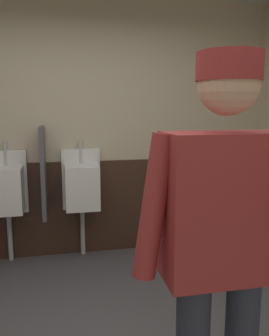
{
  "coord_description": "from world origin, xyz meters",
  "views": [
    {
      "loc": [
        -0.16,
        -1.81,
        1.57
      ],
      "look_at": [
        0.23,
        0.01,
        1.25
      ],
      "focal_mm": 37.44,
      "sensor_mm": 36.0,
      "label": 1
    }
  ],
  "objects": [
    {
      "name": "privacy_divider_panel",
      "position": [
        -0.33,
        1.68,
        0.95
      ],
      "size": [
        0.04,
        0.4,
        0.9
      ],
      "primitive_type": "cube",
      "color": "#4C4C51"
    },
    {
      "name": "urinal_middle",
      "position": [
        0.04,
        1.76,
        0.78
      ],
      "size": [
        0.4,
        0.34,
        1.24
      ],
      "color": "white",
      "rests_on": "ground_plane"
    },
    {
      "name": "person",
      "position": [
        0.46,
        -0.6,
        1.06
      ],
      "size": [
        0.69,
        0.6,
        1.77
      ],
      "color": "#2D3342",
      "rests_on": "ground_plane"
    },
    {
      "name": "urinal_left",
      "position": [
        -0.71,
        1.76,
        0.78
      ],
      "size": [
        0.4,
        0.34,
        1.24
      ],
      "color": "white",
      "rests_on": "ground_plane"
    },
    {
      "name": "wall_back",
      "position": [
        0.0,
        1.97,
        1.36
      ],
      "size": [
        4.76,
        0.12,
        2.71
      ],
      "primitive_type": "cube",
      "color": "beige",
      "rests_on": "ground_plane"
    },
    {
      "name": "wainscot_band_back",
      "position": [
        0.0,
        1.9,
        0.51
      ],
      "size": [
        4.16,
        0.03,
        1.01
      ],
      "primitive_type": "cube",
      "color": "#382319",
      "rests_on": "ground_plane"
    }
  ]
}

